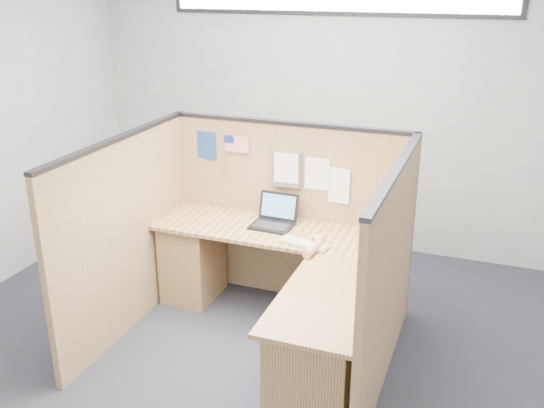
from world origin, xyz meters
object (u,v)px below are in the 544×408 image
at_px(l_desk, 280,294).
at_px(laptop, 274,217).
at_px(keyboard, 304,244).
at_px(mouse, 318,240).

height_order(l_desk, laptop, laptop).
xyz_separation_m(l_desk, laptop, (-0.23, 0.49, 0.40)).
relative_size(laptop, keyboard, 0.81).
relative_size(l_desk, mouse, 19.81).
bearing_deg(laptop, keyboard, -39.34).
relative_size(l_desk, laptop, 5.84).
height_order(l_desk, mouse, mouse).
height_order(laptop, mouse, laptop).
distance_m(l_desk, laptop, 0.67).
bearing_deg(laptop, l_desk, -63.00).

